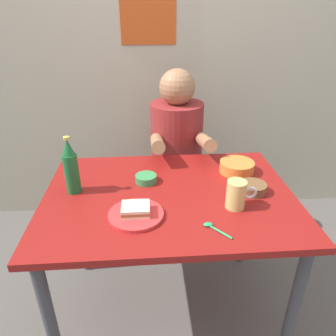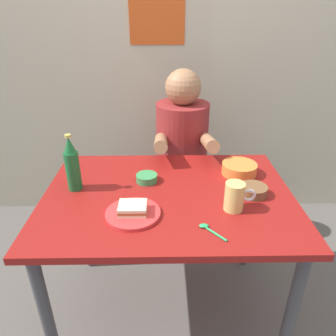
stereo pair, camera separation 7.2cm
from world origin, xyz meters
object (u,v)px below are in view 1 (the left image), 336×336
stool (176,193)px  beer_mug (237,194)px  person_seated (177,136)px  dip_bowl_green (146,178)px  plate_orange (136,215)px  sandwich (136,209)px  beer_bottle (71,168)px  dining_table (169,211)px

stool → beer_mug: bearing=-77.4°
person_seated → dip_bowl_green: person_seated is taller
plate_orange → beer_mug: 0.41m
sandwich → beer_bottle: beer_bottle is taller
dining_table → beer_bottle: 0.47m
dining_table → dip_bowl_green: bearing=132.4°
plate_orange → sandwich: (0.00, 0.00, 0.02)m
dining_table → plate_orange: (-0.14, -0.16, 0.10)m
plate_orange → dip_bowl_green: size_ratio=2.20×
dining_table → person_seated: 0.64m
person_seated → beer_mug: (0.17, -0.75, 0.03)m
stool → dip_bowl_green: bearing=-110.6°
beer_mug → sandwich: bearing=-175.1°
beer_bottle → dip_bowl_green: beer_bottle is taller
stool → dining_table: bearing=-98.7°
person_seated → sandwich: bearing=-107.0°
dip_bowl_green → beer_mug: bearing=-32.9°
dining_table → sandwich: bearing=-131.4°
person_seated → beer_bottle: (-0.52, -0.57, 0.09)m
dining_table → beer_mug: size_ratio=8.73×
dining_table → dip_bowl_green: (-0.10, 0.11, 0.11)m
plate_orange → sandwich: sandwich is taller
dip_bowl_green → person_seated: bearing=69.0°
beer_mug → beer_bottle: bearing=165.8°
sandwich → beer_mug: size_ratio=0.87×
stool → sandwich: bearing=-106.8°
stool → dip_bowl_green: dip_bowl_green is taller
person_seated → plate_orange: person_seated is taller
plate_orange → beer_bottle: 0.36m
sandwich → person_seated: bearing=73.0°
stool → dip_bowl_green: size_ratio=4.50×
dining_table → sandwich: 0.25m
beer_mug → dip_bowl_green: bearing=147.1°
dining_table → plate_orange: 0.24m
stool → beer_mug: size_ratio=3.57×
dining_table → stool: 0.70m
person_seated → sandwich: (-0.24, -0.78, 0.01)m
sandwich → dip_bowl_green: size_ratio=1.10×
beer_bottle → dip_bowl_green: (0.32, 0.06, -0.10)m
dip_bowl_green → stool: bearing=69.4°
dining_table → beer_bottle: size_ratio=4.20×
dining_table → sandwich: sandwich is taller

